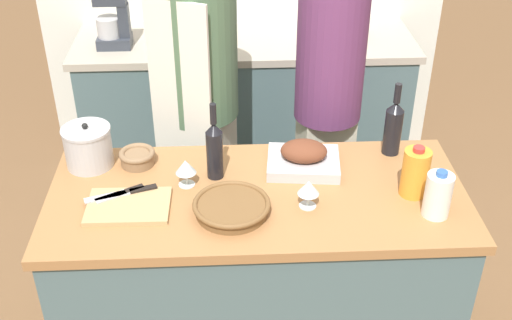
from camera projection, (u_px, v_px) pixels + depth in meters
name	position (u px, v px, depth m)	size (l,w,h in m)	color
kitchen_island	(257.00, 277.00, 2.68)	(1.60, 0.71, 0.87)	#4C666B
back_counter	(245.00, 113.00, 3.82)	(1.89, 0.60, 0.94)	#4C666B
roasting_pan	(303.00, 158.00, 2.57)	(0.31, 0.26, 0.12)	#BCBCC1
wicker_basket	(232.00, 207.00, 2.32)	(0.28, 0.28, 0.05)	brown
cutting_board	(128.00, 206.00, 2.36)	(0.31, 0.22, 0.02)	tan
stock_pot	(88.00, 147.00, 2.56)	(0.19, 0.19, 0.19)	#B7B7BC
mixing_bowl	(137.00, 157.00, 2.60)	(0.15, 0.15, 0.06)	#846647
juice_jug	(415.00, 172.00, 2.39)	(0.10, 0.10, 0.21)	orange
milk_jug	(438.00, 195.00, 2.29)	(0.10, 0.10, 0.19)	white
wine_bottle_green	(393.00, 126.00, 2.62)	(0.07, 0.07, 0.32)	black
wine_bottle_dark	(215.00, 149.00, 2.47)	(0.07, 0.07, 0.32)	black
wine_glass_left	(186.00, 167.00, 2.45)	(0.08, 0.08, 0.11)	silver
wine_glass_right	(308.00, 188.00, 2.33)	(0.08, 0.08, 0.11)	silver
knife_chef	(124.00, 193.00, 2.41)	(0.27, 0.11, 0.01)	#B7B7BC
knife_paring	(122.00, 193.00, 2.41)	(0.18, 0.12, 0.01)	#B7B7BC
stand_mixer	(113.00, 23.00, 3.40)	(0.18, 0.14, 0.33)	#333842
condiment_bottle_tall	(363.00, 23.00, 3.55)	(0.06, 0.06, 0.17)	#B28E2D
condiment_bottle_short	(221.00, 19.00, 3.58)	(0.06, 0.06, 0.19)	#332D28
person_cook_aproned	(198.00, 89.00, 2.97)	(0.39, 0.41, 1.76)	beige
person_cook_guest	(329.00, 89.00, 2.97)	(0.31, 0.31, 1.73)	beige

